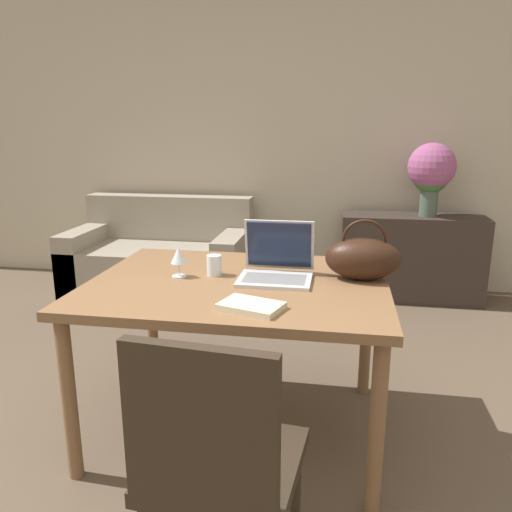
% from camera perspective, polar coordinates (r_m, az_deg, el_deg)
% --- Properties ---
extents(wall_back, '(10.00, 0.06, 2.70)m').
position_cam_1_polar(wall_back, '(4.60, 3.80, 13.50)').
color(wall_back, '#BCB29E').
rests_on(wall_back, ground_plane).
extents(dining_table, '(1.34, 1.03, 0.76)m').
position_cam_1_polar(dining_table, '(2.29, -2.04, -4.75)').
color(dining_table, brown).
rests_on(dining_table, ground_plane).
extents(chair, '(0.48, 0.48, 0.91)m').
position_cam_1_polar(chair, '(1.55, -4.49, -22.17)').
color(chair, '#2D2319').
rests_on(chair, ground_plane).
extents(couch, '(1.54, 0.84, 0.82)m').
position_cam_1_polar(couch, '(4.52, -10.80, -0.41)').
color(couch, gray).
rests_on(couch, ground_plane).
extents(sideboard, '(1.16, 0.40, 0.72)m').
position_cam_1_polar(sideboard, '(4.42, 17.27, -0.15)').
color(sideboard, '#332823').
rests_on(sideboard, ground_plane).
extents(laptop, '(0.33, 0.31, 0.26)m').
position_cam_1_polar(laptop, '(2.30, 2.39, -0.79)').
color(laptop, silver).
rests_on(laptop, dining_table).
extents(drinking_glass, '(0.07, 0.07, 0.10)m').
position_cam_1_polar(drinking_glass, '(2.34, -4.81, -1.05)').
color(drinking_glass, silver).
rests_on(drinking_glass, dining_table).
extents(wine_glass, '(0.07, 0.07, 0.14)m').
position_cam_1_polar(wine_glass, '(2.33, -8.86, -0.07)').
color(wine_glass, silver).
rests_on(wine_glass, dining_table).
extents(handbag, '(0.34, 0.20, 0.28)m').
position_cam_1_polar(handbag, '(2.31, 12.17, -0.25)').
color(handbag, black).
rests_on(handbag, dining_table).
extents(flower_vase, '(0.38, 0.38, 0.59)m').
position_cam_1_polar(flower_vase, '(4.30, 19.40, 9.11)').
color(flower_vase, '#47564C').
rests_on(flower_vase, sideboard).
extents(book, '(0.27, 0.22, 0.02)m').
position_cam_1_polar(book, '(1.92, -0.56, -5.74)').
color(book, beige).
rests_on(book, dining_table).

